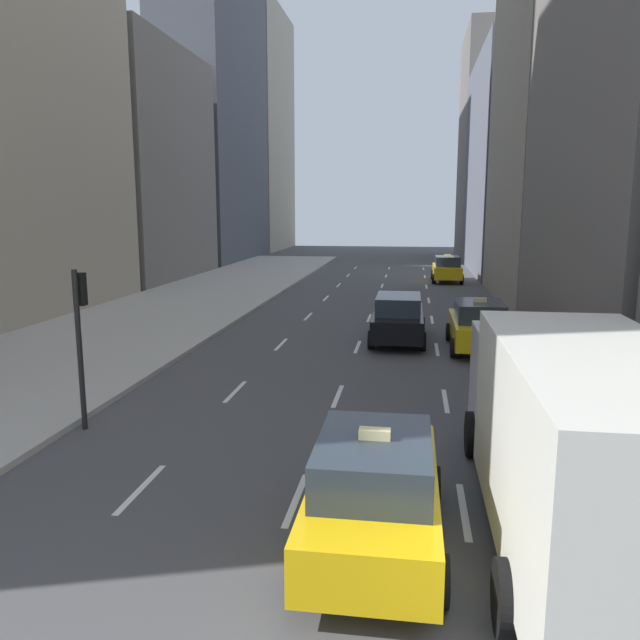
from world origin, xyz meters
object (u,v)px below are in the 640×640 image
at_px(taxi_second, 447,269).
at_px(box_truck, 573,434).
at_px(taxi_third, 375,489).
at_px(sedan_black_near, 398,318).
at_px(taxi_lead, 478,325).
at_px(traffic_light_pole, 80,323).

height_order(taxi_second, box_truck, box_truck).
xyz_separation_m(taxi_third, sedan_black_near, (0.00, 14.46, 0.02)).
relative_size(taxi_lead, traffic_light_pole, 1.22).
bearing_deg(taxi_third, sedan_black_near, 90.00).
relative_size(taxi_second, taxi_third, 1.00).
bearing_deg(traffic_light_pole, taxi_lead, 44.41).
bearing_deg(sedan_black_near, taxi_lead, -20.11).
bearing_deg(taxi_third, box_truck, 9.06).
xyz_separation_m(taxi_second, traffic_light_pole, (-9.55, -30.18, 1.53)).
distance_m(taxi_second, taxi_third, 34.37).
height_order(taxi_third, box_truck, box_truck).
distance_m(sedan_black_near, box_truck, 14.31).
xyz_separation_m(taxi_lead, box_truck, (0.00, -12.99, 0.83)).
xyz_separation_m(taxi_second, taxi_third, (-2.80, -34.26, 0.00)).
height_order(taxi_lead, box_truck, box_truck).
bearing_deg(taxi_lead, sedan_black_near, 159.89).
bearing_deg(taxi_second, traffic_light_pole, -107.56).
bearing_deg(traffic_light_pole, sedan_black_near, 56.97).
xyz_separation_m(taxi_lead, taxi_second, (0.00, 20.82, 0.00)).
bearing_deg(box_truck, taxi_lead, 90.00).
distance_m(taxi_lead, box_truck, 13.01).
bearing_deg(taxi_second, box_truck, -90.00).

